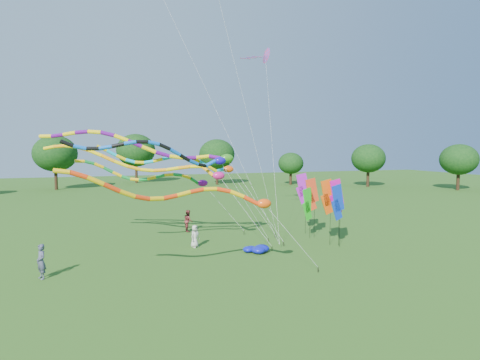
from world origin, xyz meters
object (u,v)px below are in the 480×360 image
object	(u,v)px
person_a	(195,236)
person_b	(41,262)
tube_kite_orange	(152,165)
person_c	(188,221)
tube_kite_red	(193,194)
blue_nylon_heap	(253,249)

from	to	relation	value
person_a	person_b	size ratio (longest dim) A/B	0.84
tube_kite_orange	person_c	distance (m)	7.56
tube_kite_red	tube_kite_orange	world-z (taller)	tube_kite_orange
tube_kite_red	person_b	world-z (taller)	tube_kite_red
person_a	person_b	xyz separation A→B (m)	(-8.99, -3.98, 0.15)
blue_nylon_heap	person_b	world-z (taller)	person_b
person_b	person_c	bearing A→B (deg)	103.95
tube_kite_orange	person_c	size ratio (longest dim) A/B	7.94
blue_nylon_heap	person_c	size ratio (longest dim) A/B	1.09
blue_nylon_heap	person_a	world-z (taller)	person_a
person_c	tube_kite_red	bearing A→B (deg)	170.54
person_a	person_c	distance (m)	5.33
tube_kite_red	person_a	distance (m)	8.41
person_b	tube_kite_red	bearing A→B (deg)	35.37
blue_nylon_heap	person_c	world-z (taller)	person_c
person_b	blue_nylon_heap	bearing A→B (deg)	65.74
tube_kite_red	tube_kite_orange	distance (m)	8.03
tube_kite_orange	person_b	size ratio (longest dim) A/B	7.65
tube_kite_red	person_a	world-z (taller)	tube_kite_red
tube_kite_red	blue_nylon_heap	size ratio (longest dim) A/B	6.71
tube_kite_orange	person_c	bearing A→B (deg)	77.94
tube_kite_red	tube_kite_orange	xyz separation A→B (m)	(-1.13, 7.86, 1.17)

